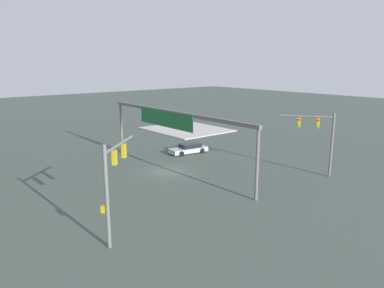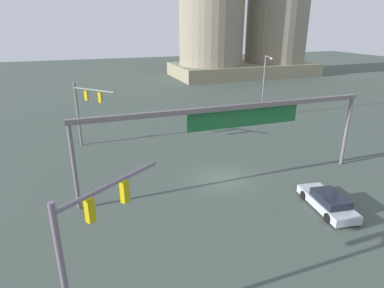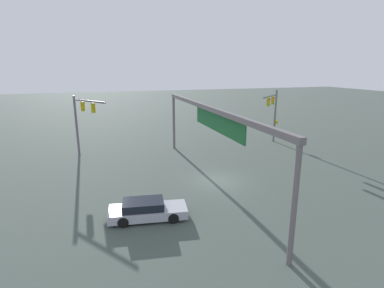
{
  "view_description": "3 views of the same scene",
  "coord_description": "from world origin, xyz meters",
  "px_view_note": "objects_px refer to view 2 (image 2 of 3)",
  "views": [
    {
      "loc": [
        -29.13,
        20.98,
        11.02
      ],
      "look_at": [
        -2.54,
        -1.11,
        3.2
      ],
      "focal_mm": 33.61,
      "sensor_mm": 36.0,
      "label": 1
    },
    {
      "loc": [
        -10.44,
        -21.65,
        11.86
      ],
      "look_at": [
        -1.68,
        2.93,
        2.18
      ],
      "focal_mm": 30.72,
      "sensor_mm": 36.0,
      "label": 2
    },
    {
      "loc": [
        21.55,
        -8.97,
        9.14
      ],
      "look_at": [
        2.01,
        -2.78,
        3.86
      ],
      "focal_mm": 27.91,
      "sensor_mm": 36.0,
      "label": 3
    }
  ],
  "objects_px": {
    "traffic_signal_near_corner": "(85,106)",
    "sedan_car_approaching": "(328,202)",
    "streetlamp_curved_arm": "(265,82)",
    "traffic_signal_opposite_side": "(87,236)"
  },
  "relations": [
    {
      "from": "traffic_signal_near_corner",
      "to": "sedan_car_approaching",
      "type": "distance_m",
      "value": 23.2
    },
    {
      "from": "streetlamp_curved_arm",
      "to": "sedan_car_approaching",
      "type": "distance_m",
      "value": 23.34
    },
    {
      "from": "traffic_signal_opposite_side",
      "to": "streetlamp_curved_arm",
      "type": "bearing_deg",
      "value": 12.67
    },
    {
      "from": "traffic_signal_near_corner",
      "to": "traffic_signal_opposite_side",
      "type": "relative_size",
      "value": 1.02
    },
    {
      "from": "traffic_signal_near_corner",
      "to": "streetlamp_curved_arm",
      "type": "xyz_separation_m",
      "value": [
        22.3,
        3.77,
        0.39
      ]
    },
    {
      "from": "traffic_signal_opposite_side",
      "to": "streetlamp_curved_arm",
      "type": "xyz_separation_m",
      "value": [
        23.21,
        25.59,
        0.31
      ]
    },
    {
      "from": "traffic_signal_near_corner",
      "to": "sedan_car_approaching",
      "type": "bearing_deg",
      "value": -2.58
    },
    {
      "from": "traffic_signal_opposite_side",
      "to": "traffic_signal_near_corner",
      "type": "bearing_deg",
      "value": 52.5
    },
    {
      "from": "traffic_signal_near_corner",
      "to": "traffic_signal_opposite_side",
      "type": "bearing_deg",
      "value": -43.92
    },
    {
      "from": "streetlamp_curved_arm",
      "to": "sedan_car_approaching",
      "type": "xyz_separation_m",
      "value": [
        -7.9,
        -21.57,
        -4.08
      ]
    }
  ]
}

